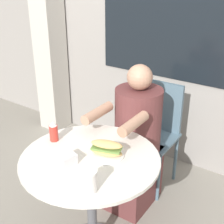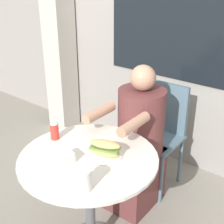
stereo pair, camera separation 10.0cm
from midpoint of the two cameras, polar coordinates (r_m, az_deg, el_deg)
The scene contains 9 objects.
storefront_wall at distance 2.68m, azimuth 13.63°, elevation 17.87°, with size 8.00×0.09×2.80m.
lattice_pillar at distance 3.40m, azimuth -12.54°, elevation 15.93°, with size 0.25×0.25×2.40m.
cafe_table at distance 1.90m, azimuth -5.40°, elevation -13.01°, with size 0.80×0.80×0.73m.
diner_chair at distance 2.59m, azimuth 7.04°, elevation -2.36°, with size 0.39×0.39×0.87m.
seated_diner at distance 2.34m, azimuth 2.94°, elevation -6.53°, with size 0.35×0.62×1.11m.
sandwich_on_plate at distance 1.77m, azimuth -2.59°, elevation -6.91°, with size 0.20×0.20×0.10m.
drink_cup at distance 1.52m, azimuth -6.17°, elevation -12.34°, with size 0.08×0.08×0.11m.
napkin_box at distance 1.74m, azimuth -9.97°, elevation -8.39°, with size 0.11×0.11×0.06m.
condiment_bottle at distance 1.96m, azimuth -12.08°, elevation -3.49°, with size 0.05×0.05×0.13m.
Camera 1 is at (0.96, -1.15, 1.71)m, focal length 50.00 mm.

